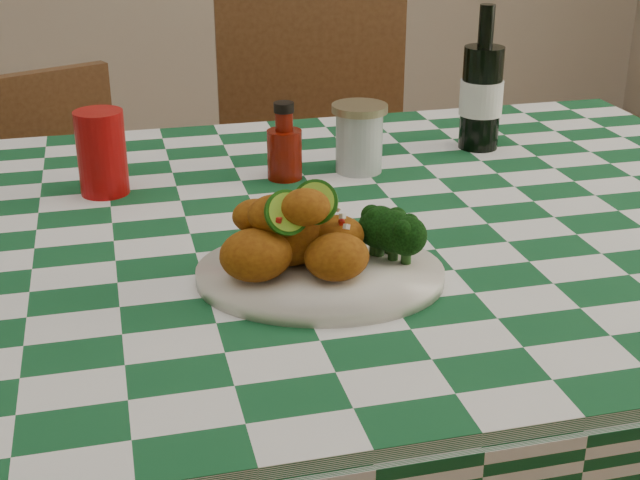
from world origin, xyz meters
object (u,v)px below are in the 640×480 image
object	(u,v)px
plate	(320,275)
red_tumbler	(102,153)
dining_table	(270,457)
ketchup_bottle	(284,141)
fried_chicken_pile	(303,230)
wooden_chair_left	(77,275)
wooden_chair_right	(325,205)
beer_bottle	(483,78)
mason_jar	(359,138)

from	to	relation	value
plate	red_tumbler	size ratio (longest dim) A/B	2.34
dining_table	red_tumbler	size ratio (longest dim) A/B	12.90
red_tumbler	ketchup_bottle	size ratio (longest dim) A/B	1.04
dining_table	fried_chicken_pile	xyz separation A→B (m)	(0.01, -0.19, 0.46)
plate	wooden_chair_left	bearing A→B (deg)	110.26
dining_table	wooden_chair_right	world-z (taller)	wooden_chair_right
plate	red_tumbler	world-z (taller)	red_tumbler
wooden_chair_right	plate	bearing A→B (deg)	-99.51
wooden_chair_right	ketchup_bottle	bearing A→B (deg)	-105.16
red_tumbler	wooden_chair_left	bearing A→B (deg)	99.26
dining_table	plate	distance (m)	0.44
fried_chicken_pile	beer_bottle	size ratio (longest dim) A/B	0.65
dining_table	mason_jar	size ratio (longest dim) A/B	14.94
dining_table	ketchup_bottle	world-z (taller)	ketchup_bottle
dining_table	plate	bearing A→B (deg)	-79.48
fried_chicken_pile	beer_bottle	distance (m)	0.62
ketchup_bottle	wooden_chair_left	xyz separation A→B (m)	(-0.36, 0.51, -0.43)
plate	ketchup_bottle	bearing A→B (deg)	84.58
ketchup_bottle	wooden_chair_right	bearing A→B (deg)	69.79
red_tumbler	wooden_chair_left	world-z (taller)	red_tumbler
fried_chicken_pile	beer_bottle	world-z (taller)	beer_bottle
plate	beer_bottle	world-z (taller)	beer_bottle
fried_chicken_pile	mason_jar	size ratio (longest dim) A/B	1.45
ketchup_bottle	wooden_chair_right	size ratio (longest dim) A/B	0.12
wooden_chair_right	red_tumbler	bearing A→B (deg)	-125.53
plate	ketchup_bottle	size ratio (longest dim) A/B	2.43
dining_table	mason_jar	xyz separation A→B (m)	(0.19, 0.20, 0.45)
red_tumbler	ketchup_bottle	world-z (taller)	red_tumbler
fried_chicken_pile	ketchup_bottle	size ratio (longest dim) A/B	1.31
dining_table	ketchup_bottle	distance (m)	0.50
dining_table	beer_bottle	xyz separation A→B (m)	(0.43, 0.27, 0.52)
beer_bottle	red_tumbler	bearing A→B (deg)	-173.25
mason_jar	wooden_chair_left	size ratio (longest dim) A/B	0.13
red_tumbler	ketchup_bottle	distance (m)	0.28
red_tumbler	wooden_chair_right	bearing A→B (deg)	49.42
wooden_chair_right	fried_chicken_pile	bearing A→B (deg)	-100.65
fried_chicken_pile	plate	bearing A→B (deg)	0.00
plate	beer_bottle	bearing A→B (deg)	48.58
red_tumbler	mason_jar	world-z (taller)	red_tumbler
ketchup_bottle	fried_chicken_pile	bearing A→B (deg)	-98.45
ketchup_bottle	beer_bottle	bearing A→B (deg)	11.79
dining_table	red_tumbler	bearing A→B (deg)	137.78
ketchup_bottle	beer_bottle	xyz separation A→B (m)	(0.36, 0.08, 0.06)
ketchup_bottle	wooden_chair_left	size ratio (longest dim) A/B	0.15
dining_table	red_tumbler	world-z (taller)	red_tumbler
beer_bottle	wooden_chair_left	bearing A→B (deg)	149.06
dining_table	wooden_chair_right	size ratio (longest dim) A/B	1.65
fried_chicken_pile	dining_table	bearing A→B (deg)	94.38
wooden_chair_left	mason_jar	bearing A→B (deg)	-69.97
fried_chicken_pile	wooden_chair_left	bearing A→B (deg)	109.11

